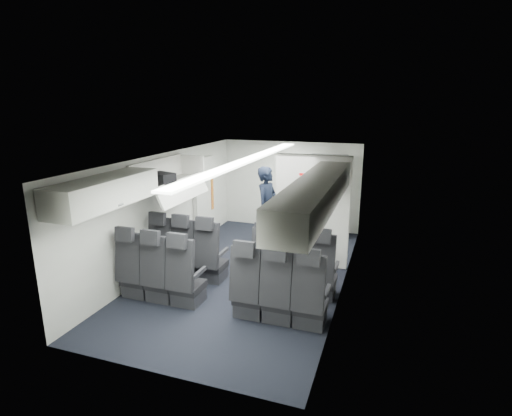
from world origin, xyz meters
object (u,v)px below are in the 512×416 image
Objects in this scene: boarding_door at (204,198)px; galley_unit at (327,196)px; seat_row_front at (238,264)px; flight_attendant at (267,209)px; seat_row_mid at (216,286)px; carry_on_bag at (162,180)px.

galley_unit is at bearing 24.28° from boarding_door.
flight_attendant is at bearing 92.30° from seat_row_front.
flight_attendant is at bearing 91.56° from seat_row_mid.
seat_row_mid is at bearing -167.08° from flight_attendant.
carry_on_bag reaches higher than seat_row_mid.
boarding_door is 1.58m from flight_attendant.
boarding_door is 1.04× the size of flight_attendant.
galley_unit reaches higher than boarding_door.
carry_on_bag is (-2.32, -3.29, 0.82)m from galley_unit.
seat_row_mid is at bearing -61.23° from boarding_door.
boarding_door is 4.45× the size of carry_on_bag.
boarding_door is (-2.59, -1.17, 0.00)m from galley_unit.
seat_row_front is 7.97× the size of carry_on_bag.
boarding_door is at bearing 118.77° from seat_row_mid.
seat_row_mid is 2.83m from flight_attendant.
seat_row_front is at bearing -166.34° from flight_attendant.
galley_unit reaches higher than seat_row_front.
boarding_door is (-1.64, 2.99, 0.55)m from seat_row_mid.
galley_unit reaches higher than flight_attendant.
carry_on_bag is at bearing -178.39° from seat_row_front.
flight_attendant is at bearing 73.36° from carry_on_bag.
boarding_door is at bearing -155.72° from galley_unit.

